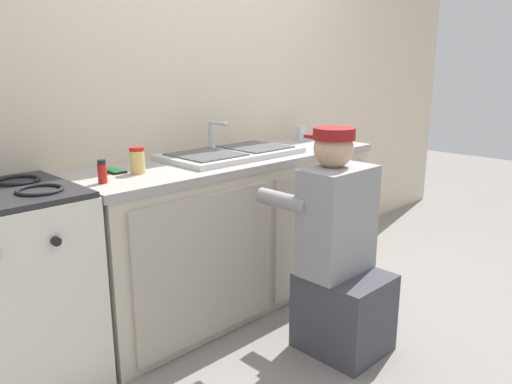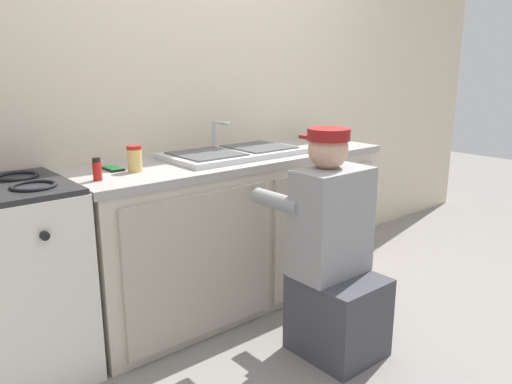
{
  "view_description": "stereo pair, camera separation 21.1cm",
  "coord_description": "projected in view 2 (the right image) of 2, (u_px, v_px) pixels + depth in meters",
  "views": [
    {
      "loc": [
        -1.88,
        -1.81,
        1.39
      ],
      "look_at": [
        0.0,
        0.1,
        0.7
      ],
      "focal_mm": 35.0,
      "sensor_mm": 36.0,
      "label": 1
    },
    {
      "loc": [
        -1.72,
        -1.95,
        1.39
      ],
      "look_at": [
        0.0,
        0.1,
        0.7
      ],
      "focal_mm": 35.0,
      "sensor_mm": 36.0,
      "label": 2
    }
  ],
  "objects": [
    {
      "name": "spice_bottle_red",
      "position": [
        97.0,
        169.0,
        2.25
      ],
      "size": [
        0.04,
        0.04,
        0.1
      ],
      "color": "red",
      "rests_on": "countertop"
    },
    {
      "name": "stove_range",
      "position": [
        2.0,
        286.0,
        2.18
      ],
      "size": [
        0.63,
        0.62,
        0.91
      ],
      "color": "silver",
      "rests_on": "ground_plane"
    },
    {
      "name": "counter_cabinet",
      "position": [
        236.0,
        232.0,
        2.98
      ],
      "size": [
        1.88,
        0.62,
        0.84
      ],
      "color": "beige",
      "rests_on": "ground_plane"
    },
    {
      "name": "cell_phone",
      "position": [
        113.0,
        169.0,
        2.49
      ],
      "size": [
        0.07,
        0.14,
        0.01
      ],
      "color": "black",
      "rests_on": "countertop"
    },
    {
      "name": "plumber_person",
      "position": [
        334.0,
        263.0,
        2.41
      ],
      "size": [
        0.42,
        0.61,
        1.1
      ],
      "color": "#3F3F47",
      "rests_on": "ground_plane"
    },
    {
      "name": "water_glass",
      "position": [
        311.0,
        134.0,
        3.43
      ],
      "size": [
        0.06,
        0.06,
        0.1
      ],
      "color": "#ADC6CC",
      "rests_on": "countertop"
    },
    {
      "name": "countertop",
      "position": [
        234.0,
        159.0,
        2.88
      ],
      "size": [
        1.92,
        0.62,
        0.04
      ],
      "primitive_type": "cube",
      "color": "#9E9993",
      "rests_on": "counter_cabinet"
    },
    {
      "name": "back_wall",
      "position": [
        198.0,
        88.0,
        3.04
      ],
      "size": [
        6.0,
        0.1,
        2.5
      ],
      "primitive_type": "cube",
      "color": "beige",
      "rests_on": "ground_plane"
    },
    {
      "name": "ground_plane",
      "position": [
        267.0,
        314.0,
        2.87
      ],
      "size": [
        12.0,
        12.0,
        0.0
      ],
      "primitive_type": "plane",
      "color": "gray"
    },
    {
      "name": "sink_double_basin",
      "position": [
        233.0,
        153.0,
        2.87
      ],
      "size": [
        0.8,
        0.44,
        0.19
      ],
      "color": "silver",
      "rests_on": "countertop"
    },
    {
      "name": "condiment_jar",
      "position": [
        135.0,
        159.0,
        2.44
      ],
      "size": [
        0.07,
        0.07,
        0.13
      ],
      "color": "#DBB760",
      "rests_on": "countertop"
    }
  ]
}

